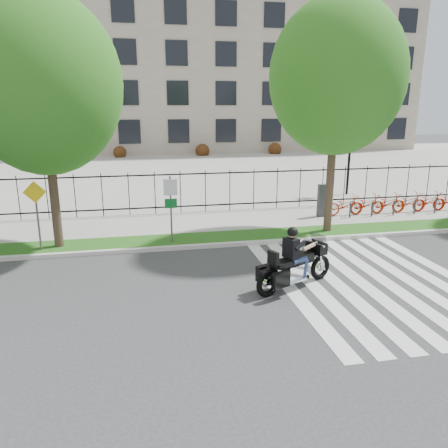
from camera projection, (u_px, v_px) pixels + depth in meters
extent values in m
plane|color=#323234|center=(215.00, 294.00, 12.32)|extent=(120.00, 120.00, 0.00)
cube|color=beige|center=(195.00, 247.00, 16.17)|extent=(60.00, 0.20, 0.15)
cube|color=#1A4711|center=(192.00, 240.00, 16.98)|extent=(60.00, 1.50, 0.15)
cube|color=#A8A59D|center=(185.00, 223.00, 19.34)|extent=(60.00, 3.50, 0.15)
cube|color=#A8A59D|center=(161.00, 169.00, 35.94)|extent=(80.00, 34.00, 0.10)
cube|color=gray|center=(148.00, 63.00, 52.22)|extent=(60.00, 20.00, 20.00)
cylinder|color=black|center=(349.00, 162.00, 25.04)|extent=(0.14, 0.14, 4.00)
cylinder|color=black|center=(351.00, 128.00, 24.53)|extent=(0.06, 0.70, 0.70)
sphere|color=white|center=(346.00, 126.00, 24.44)|extent=(0.36, 0.36, 0.36)
sphere|color=white|center=(357.00, 126.00, 24.57)|extent=(0.36, 0.36, 0.36)
cylinder|color=#3B2920|center=(54.00, 191.00, 15.48)|extent=(0.32, 0.32, 4.08)
ellipsoid|color=#226316|center=(43.00, 84.00, 14.52)|extent=(5.28, 5.28, 6.07)
cylinder|color=#3B2920|center=(330.00, 176.00, 17.43)|extent=(0.32, 0.32, 4.49)
ellipsoid|color=#226316|center=(337.00, 77.00, 16.43)|extent=(5.12, 5.12, 5.88)
cube|color=#2D2D33|center=(322.00, 200.00, 20.08)|extent=(0.35, 0.25, 1.50)
imported|color=#A41A00|center=(345.00, 205.00, 20.39)|extent=(1.77, 0.62, 0.93)
cylinder|color=#2D2D33|center=(350.00, 210.00, 19.95)|extent=(0.08, 0.08, 0.70)
imported|color=#A41A00|center=(367.00, 204.00, 20.60)|extent=(1.77, 0.62, 0.93)
cylinder|color=#2D2D33|center=(372.00, 209.00, 20.15)|extent=(0.08, 0.08, 0.70)
imported|color=#A41A00|center=(388.00, 203.00, 20.81)|extent=(1.77, 0.62, 0.93)
cylinder|color=#2D2D33|center=(394.00, 208.00, 20.36)|extent=(0.08, 0.08, 0.70)
imported|color=#A41A00|center=(409.00, 202.00, 21.02)|extent=(1.77, 0.62, 0.93)
cylinder|color=#2D2D33|center=(415.00, 207.00, 20.57)|extent=(0.08, 0.08, 0.70)
imported|color=#A41A00|center=(429.00, 201.00, 21.23)|extent=(1.77, 0.62, 0.93)
cylinder|color=#2D2D33|center=(435.00, 206.00, 20.78)|extent=(0.08, 0.08, 0.70)
cylinder|color=#59595B|center=(171.00, 210.00, 16.14)|extent=(0.07, 0.07, 2.50)
cube|color=white|center=(170.00, 187.00, 15.88)|extent=(0.50, 0.03, 0.60)
cube|color=#0C6626|center=(171.00, 203.00, 16.04)|extent=(0.45, 0.03, 0.35)
cylinder|color=#59595B|center=(38.00, 217.00, 15.27)|extent=(0.07, 0.07, 2.40)
cube|color=yellow|center=(35.00, 192.00, 14.99)|extent=(0.78, 0.03, 0.78)
torus|color=black|center=(320.00, 267.00, 13.28)|extent=(0.76, 0.45, 0.76)
torus|color=black|center=(268.00, 283.00, 12.09)|extent=(0.81, 0.49, 0.81)
cube|color=black|center=(316.00, 248.00, 12.97)|extent=(0.55, 0.69, 0.33)
cube|color=#26262B|center=(319.00, 239.00, 12.95)|extent=(0.38, 0.57, 0.34)
cube|color=silver|center=(294.00, 271.00, 12.62)|extent=(0.76, 0.62, 0.44)
cube|color=black|center=(303.00, 257.00, 12.71)|extent=(0.71, 0.59, 0.29)
cube|color=black|center=(285.00, 263.00, 12.31)|extent=(0.87, 0.68, 0.16)
cube|color=black|center=(273.00, 258.00, 12.00)|extent=(0.26, 0.39, 0.38)
cube|color=black|center=(281.00, 280.00, 11.88)|extent=(0.58, 0.39, 0.44)
cube|color=black|center=(265.00, 272.00, 12.40)|extent=(0.58, 0.39, 0.44)
cube|color=black|center=(291.00, 248.00, 12.33)|extent=(0.43, 0.51, 0.58)
sphere|color=tan|center=(292.00, 234.00, 12.24)|extent=(0.25, 0.25, 0.25)
sphere|color=black|center=(292.00, 232.00, 12.23)|extent=(0.30, 0.30, 0.30)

